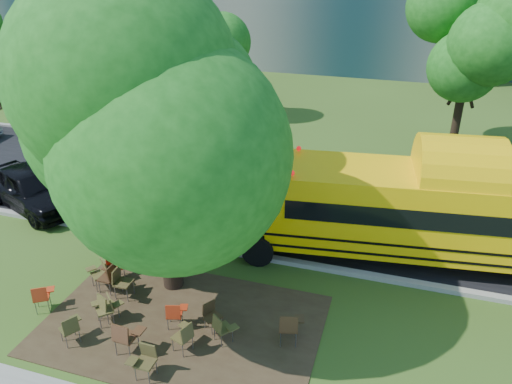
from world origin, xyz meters
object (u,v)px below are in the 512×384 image
(chair_5, at_px, (145,358))
(chair_6, at_px, (184,334))
(chair_12, at_px, (211,314))
(chair_11, at_px, (175,313))
(chair_4, at_px, (125,335))
(chair_7, at_px, (222,327))
(chair_10, at_px, (121,280))
(main_tree, at_px, (158,110))
(pedestrian_a, at_px, (9,95))
(bg_car_red, at_px, (112,130))
(school_bus, at_px, (445,212))
(chair_2, at_px, (70,327))
(chair_9, at_px, (100,271))
(black_car, at_px, (32,188))
(chair_14, at_px, (114,264))
(chair_8, at_px, (109,275))
(chair_1, at_px, (107,305))
(chair_3, at_px, (106,307))
(chair_13, at_px, (290,325))
(chair_0, at_px, (42,295))

(chair_5, relative_size, chair_6, 1.02)
(chair_12, bearing_deg, chair_11, -42.68)
(chair_4, distance_m, chair_7, 2.26)
(chair_4, relative_size, chair_10, 1.03)
(main_tree, xyz_separation_m, chair_12, (1.72, -1.37, -4.70))
(pedestrian_a, bearing_deg, bg_car_red, -75.20)
(school_bus, relative_size, chair_2, 14.60)
(chair_4, bearing_deg, chair_9, 136.75)
(chair_9, relative_size, black_car, 0.19)
(school_bus, distance_m, chair_14, 9.81)
(chair_12, xyz_separation_m, bg_car_red, (-9.82, 11.21, 0.13))
(main_tree, bearing_deg, chair_8, -153.53)
(chair_1, bearing_deg, chair_9, 151.94)
(main_tree, distance_m, chair_12, 5.19)
(chair_3, xyz_separation_m, chair_13, (4.66, 0.63, 0.07))
(school_bus, bearing_deg, chair_0, -157.80)
(chair_0, bearing_deg, chair_12, -23.87)
(chair_1, bearing_deg, chair_5, -13.81)
(chair_10, xyz_separation_m, chair_11, (1.94, -0.69, -0.09))
(chair_12, xyz_separation_m, chair_14, (-3.45, 1.12, 0.06))
(chair_4, relative_size, chair_6, 1.14)
(chair_0, distance_m, bg_car_red, 13.02)
(main_tree, xyz_separation_m, chair_7, (2.16, -1.76, -4.68))
(chair_10, bearing_deg, chair_7, 73.68)
(chair_0, distance_m, chair_11, 3.66)
(chair_2, bearing_deg, chair_3, 8.69)
(chair_1, relative_size, chair_10, 0.89)
(chair_10, bearing_deg, chair_11, 68.50)
(chair_12, bearing_deg, chair_14, -76.36)
(chair_8, bearing_deg, chair_9, 73.78)
(chair_3, height_order, black_car, black_car)
(chair_1, bearing_deg, chair_0, -151.96)
(chair_0, bearing_deg, chair_5, -50.42)
(chair_6, distance_m, chair_14, 3.75)
(chair_9, height_order, chair_13, chair_13)
(chair_8, height_order, bg_car_red, bg_car_red)
(chair_1, height_order, chair_11, chair_1)
(chair_12, bearing_deg, chair_8, -68.71)
(chair_3, bearing_deg, chair_9, -7.55)
(chair_8, height_order, chair_14, chair_8)
(chair_4, distance_m, chair_14, 3.17)
(chair_10, xyz_separation_m, pedestrian_a, (-15.57, 13.56, 0.35))
(chair_3, height_order, bg_car_red, bg_car_red)
(chair_13, bearing_deg, chair_3, 173.70)
(chair_4, distance_m, chair_10, 2.25)
(chair_4, xyz_separation_m, chair_10, (-1.25, 1.87, -0.01))
(bg_car_red, bearing_deg, chair_5, -151.71)
(chair_9, relative_size, chair_10, 0.93)
(school_bus, bearing_deg, chair_1, -153.27)
(chair_8, relative_size, pedestrian_a, 0.48)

